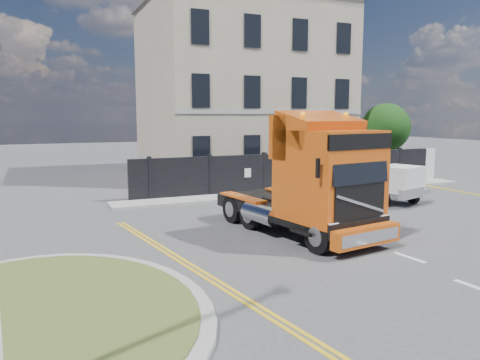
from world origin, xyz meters
name	(u,v)px	position (x,y,z in m)	size (l,w,h in m)	color
ground	(279,243)	(0.00, 0.00, 0.00)	(120.00, 120.00, 0.00)	#424244
traffic_island	(38,316)	(-7.00, -3.00, 0.08)	(6.80, 6.80, 0.17)	#979791
hoarding_fence	(306,171)	(6.55, 9.00, 1.00)	(18.80, 0.25, 2.00)	black
georgian_building	(241,89)	(6.00, 16.50, 5.77)	(12.30, 10.30, 12.80)	#AFA58B
tree	(383,130)	(14.38, 12.10, 3.05)	(3.20, 3.20, 4.80)	#382619
pavement_far	(306,191)	(6.00, 8.10, 0.06)	(20.00, 1.60, 0.12)	#979791
truck	(315,184)	(1.39, 0.15, 1.79)	(3.45, 6.96, 3.99)	black
flatbed_pickup	(391,183)	(7.95, 3.93, 0.95)	(2.80, 4.59, 1.76)	slate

